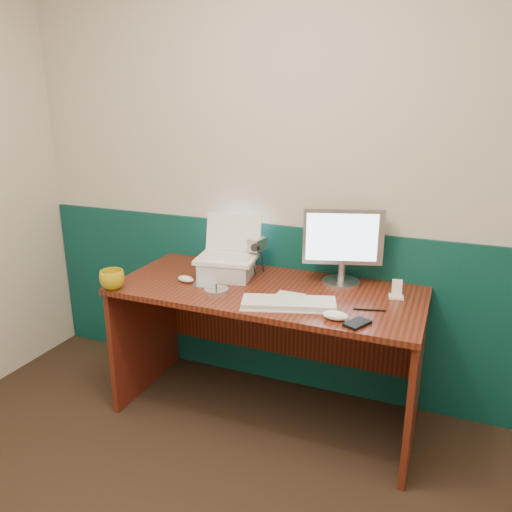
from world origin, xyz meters
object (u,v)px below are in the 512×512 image
at_px(camcorder, 257,254).
at_px(desk, 266,353).
at_px(laptop, 226,237).
at_px(monitor, 343,246).
at_px(mug, 112,280).
at_px(keyboard, 289,304).

bearing_deg(camcorder, desk, -45.10).
height_order(laptop, monitor, monitor).
bearing_deg(desk, mug, -157.27).
height_order(monitor, camcorder, monitor).
distance_m(monitor, camcorder, 0.49).
bearing_deg(camcorder, monitor, 11.74).
bearing_deg(keyboard, monitor, 50.92).
height_order(keyboard, mug, mug).
bearing_deg(mug, camcorder, 41.17).
distance_m(mug, camcorder, 0.80).
distance_m(desk, camcorder, 0.55).
xyz_separation_m(desk, mug, (-0.74, -0.31, 0.43)).
xyz_separation_m(desk, camcorder, (-0.14, 0.21, 0.48)).
height_order(keyboard, camcorder, camcorder).
relative_size(mug, camcorder, 0.59).
distance_m(laptop, monitor, 0.63).
bearing_deg(laptop, desk, -25.56).
bearing_deg(laptop, camcorder, 37.26).
bearing_deg(mug, laptop, 39.58).
distance_m(laptop, keyboard, 0.57).
height_order(desk, laptop, laptop).
relative_size(desk, keyboard, 3.61).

